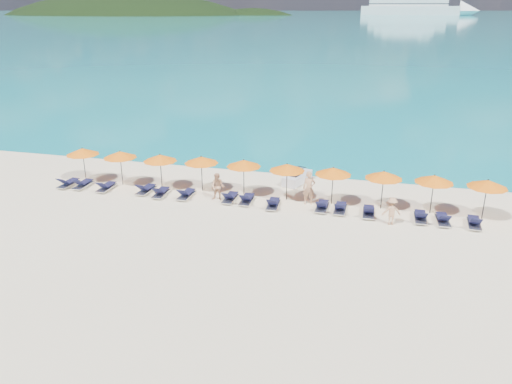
# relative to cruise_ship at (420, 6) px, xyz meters

# --- Properties ---
(ground) EXTENTS (1400.00, 1400.00, 0.00)m
(ground) POSITION_rel_cruise_ship_xyz_m (-33.96, -607.57, -9.30)
(ground) COLOR beige
(sea) EXTENTS (1600.00, 1300.00, 0.01)m
(sea) POSITION_rel_cruise_ship_xyz_m (-33.96, 52.43, -9.30)
(sea) COLOR #1FA9B2
(sea) RESTS_ON ground
(headland_main) EXTENTS (374.00, 242.00, 126.50)m
(headland_main) POSITION_rel_cruise_ship_xyz_m (-333.96, -67.57, -47.30)
(headland_main) COLOR black
(headland_main) RESTS_ON ground
(headland_small) EXTENTS (162.00, 126.00, 85.50)m
(headland_small) POSITION_rel_cruise_ship_xyz_m (-183.96, -47.57, -44.30)
(headland_small) COLOR black
(headland_small) RESTS_ON ground
(cruise_ship) EXTENTS (129.04, 24.77, 35.75)m
(cruise_ship) POSITION_rel_cruise_ship_xyz_m (0.00, 0.00, 0.00)
(cruise_ship) COLOR silver
(cruise_ship) RESTS_ON ground
(jetski) EXTENTS (1.63, 2.72, 0.91)m
(jetski) POSITION_rel_cruise_ship_xyz_m (-32.61, -599.13, -8.93)
(jetski) COLOR silver
(jetski) RESTS_ON ground
(beachgoer_a) EXTENTS (0.81, 0.64, 1.96)m
(beachgoer_a) POSITION_rel_cruise_ship_xyz_m (-31.31, -602.60, -8.32)
(beachgoer_a) COLOR tan
(beachgoer_a) RESTS_ON ground
(beachgoer_b) EXTENTS (0.81, 0.47, 1.67)m
(beachgoer_b) POSITION_rel_cruise_ship_xyz_m (-36.61, -603.37, -8.47)
(beachgoer_b) COLOR tan
(beachgoer_b) RESTS_ON ground
(beachgoer_c) EXTENTS (1.06, 0.69, 1.52)m
(beachgoer_c) POSITION_rel_cruise_ship_xyz_m (-26.65, -604.37, -8.54)
(beachgoer_c) COLOR tan
(beachgoer_c) RESTS_ON ground
(umbrella_0) EXTENTS (2.10, 2.10, 2.28)m
(umbrella_0) POSITION_rel_cruise_ship_xyz_m (-46.16, -602.29, -7.29)
(umbrella_0) COLOR black
(umbrella_0) RESTS_ON ground
(umbrella_1) EXTENTS (2.10, 2.10, 2.28)m
(umbrella_1) POSITION_rel_cruise_ship_xyz_m (-43.45, -602.32, -7.29)
(umbrella_1) COLOR black
(umbrella_1) RESTS_ON ground
(umbrella_2) EXTENTS (2.10, 2.10, 2.28)m
(umbrella_2) POSITION_rel_cruise_ship_xyz_m (-40.68, -602.36, -7.29)
(umbrella_2) COLOR black
(umbrella_2) RESTS_ON ground
(umbrella_3) EXTENTS (2.10, 2.10, 2.28)m
(umbrella_3) POSITION_rel_cruise_ship_xyz_m (-38.06, -602.11, -7.29)
(umbrella_3) COLOR black
(umbrella_3) RESTS_ON ground
(umbrella_4) EXTENTS (2.10, 2.10, 2.28)m
(umbrella_4) POSITION_rel_cruise_ship_xyz_m (-35.36, -602.12, -7.29)
(umbrella_4) COLOR black
(umbrella_4) RESTS_ON ground
(umbrella_5) EXTENTS (2.10, 2.10, 2.28)m
(umbrella_5) POSITION_rel_cruise_ship_xyz_m (-32.69, -602.25, -7.29)
(umbrella_5) COLOR black
(umbrella_5) RESTS_ON ground
(umbrella_6) EXTENTS (2.10, 2.10, 2.28)m
(umbrella_6) POSITION_rel_cruise_ship_xyz_m (-30.01, -602.27, -7.29)
(umbrella_6) COLOR black
(umbrella_6) RESTS_ON ground
(umbrella_7) EXTENTS (2.10, 2.10, 2.28)m
(umbrella_7) POSITION_rel_cruise_ship_xyz_m (-27.20, -602.25, -7.29)
(umbrella_7) COLOR black
(umbrella_7) RESTS_ON ground
(umbrella_8) EXTENTS (2.10, 2.10, 2.28)m
(umbrella_8) POSITION_rel_cruise_ship_xyz_m (-24.53, -602.25, -7.29)
(umbrella_8) COLOR black
(umbrella_8) RESTS_ON ground
(umbrella_9) EXTENTS (2.10, 2.10, 2.28)m
(umbrella_9) POSITION_rel_cruise_ship_xyz_m (-21.85, -602.35, -7.29)
(umbrella_9) COLOR black
(umbrella_9) RESTS_ON ground
(lounger_0) EXTENTS (0.72, 1.74, 0.66)m
(lounger_0) POSITION_rel_cruise_ship_xyz_m (-46.64, -603.53, -9.07)
(lounger_0) COLOR silver
(lounger_0) RESTS_ON ground
(lounger_1) EXTENTS (0.64, 1.71, 0.66)m
(lounger_1) POSITION_rel_cruise_ship_xyz_m (-45.63, -603.47, -9.07)
(lounger_1) COLOR silver
(lounger_1) RESTS_ON ground
(lounger_2) EXTENTS (0.63, 1.70, 0.66)m
(lounger_2) POSITION_rel_cruise_ship_xyz_m (-43.93, -603.53, -9.07)
(lounger_2) COLOR silver
(lounger_2) RESTS_ON ground
(lounger_3) EXTENTS (0.72, 1.73, 0.66)m
(lounger_3) POSITION_rel_cruise_ship_xyz_m (-41.32, -603.33, -9.07)
(lounger_3) COLOR silver
(lounger_3) RESTS_ON ground
(lounger_4) EXTENTS (0.72, 1.74, 0.66)m
(lounger_4) POSITION_rel_cruise_ship_xyz_m (-40.20, -603.60, -9.07)
(lounger_4) COLOR silver
(lounger_4) RESTS_ON ground
(lounger_5) EXTENTS (0.66, 1.71, 0.66)m
(lounger_5) POSITION_rel_cruise_ship_xyz_m (-38.58, -603.48, -9.07)
(lounger_5) COLOR silver
(lounger_5) RESTS_ON ground
(lounger_6) EXTENTS (0.62, 1.70, 0.66)m
(lounger_6) POSITION_rel_cruise_ship_xyz_m (-35.86, -603.33, -9.07)
(lounger_6) COLOR silver
(lounger_6) RESTS_ON ground
(lounger_7) EXTENTS (0.67, 1.72, 0.66)m
(lounger_7) POSITION_rel_cruise_ship_xyz_m (-34.83, -603.36, -9.07)
(lounger_7) COLOR silver
(lounger_7) RESTS_ON ground
(lounger_8) EXTENTS (0.74, 1.74, 0.66)m
(lounger_8) POSITION_rel_cruise_ship_xyz_m (-33.18, -603.64, -9.07)
(lounger_8) COLOR silver
(lounger_8) RESTS_ON ground
(lounger_9) EXTENTS (0.64, 1.71, 0.66)m
(lounger_9) POSITION_rel_cruise_ship_xyz_m (-30.42, -603.30, -9.07)
(lounger_9) COLOR silver
(lounger_9) RESTS_ON ground
(lounger_10) EXTENTS (0.62, 1.70, 0.66)m
(lounger_10) POSITION_rel_cruise_ship_xyz_m (-29.40, -603.35, -9.07)
(lounger_10) COLOR silver
(lounger_10) RESTS_ON ground
(lounger_11) EXTENTS (0.68, 1.72, 0.66)m
(lounger_11) POSITION_rel_cruise_ship_xyz_m (-27.83, -603.47, -9.07)
(lounger_11) COLOR silver
(lounger_11) RESTS_ON ground
(lounger_12) EXTENTS (0.65, 1.71, 0.66)m
(lounger_12) POSITION_rel_cruise_ship_xyz_m (-25.09, -603.47, -9.07)
(lounger_12) COLOR silver
(lounger_12) RESTS_ON ground
(lounger_13) EXTENTS (0.74, 1.74, 0.66)m
(lounger_13) POSITION_rel_cruise_ship_xyz_m (-23.96, -603.52, -9.07)
(lounger_13) COLOR silver
(lounger_13) RESTS_ON ground
(lounger_14) EXTENTS (0.70, 1.73, 0.66)m
(lounger_14) POSITION_rel_cruise_ship_xyz_m (-22.41, -603.54, -9.07)
(lounger_14) COLOR silver
(lounger_14) RESTS_ON ground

